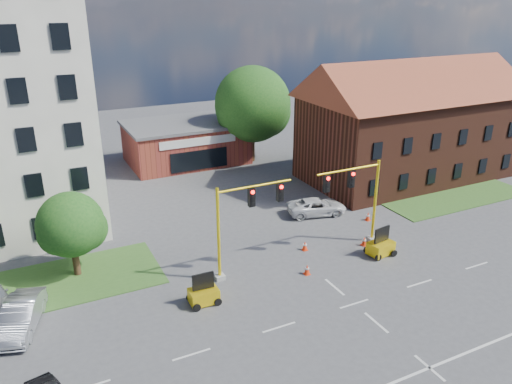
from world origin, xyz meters
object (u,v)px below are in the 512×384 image
(signal_mast_east, at_px, (357,195))
(signal_mast_west, at_px, (243,218))
(trailer_west, at_px, (204,294))
(pickup_white, at_px, (317,207))
(trailer_east, at_px, (381,247))

(signal_mast_east, bearing_deg, signal_mast_west, 180.00)
(signal_mast_west, xyz_separation_m, signal_mast_east, (8.71, 0.00, 0.00))
(signal_mast_east, relative_size, trailer_west, 3.27)
(trailer_west, bearing_deg, pickup_white, 33.29)
(trailer_west, height_order, pickup_white, trailer_west)
(trailer_west, bearing_deg, signal_mast_west, 32.08)
(signal_mast_west, height_order, trailer_west, signal_mast_west)
(trailer_east, distance_m, pickup_white, 7.79)
(trailer_east, bearing_deg, pickup_white, 82.38)
(signal_mast_west, bearing_deg, pickup_white, 32.02)
(pickup_white, bearing_deg, trailer_east, -164.52)
(signal_mast_west, relative_size, trailer_east, 3.12)
(pickup_white, bearing_deg, signal_mast_west, 135.95)
(trailer_west, distance_m, trailer_east, 13.04)
(signal_mast_east, distance_m, trailer_east, 3.92)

